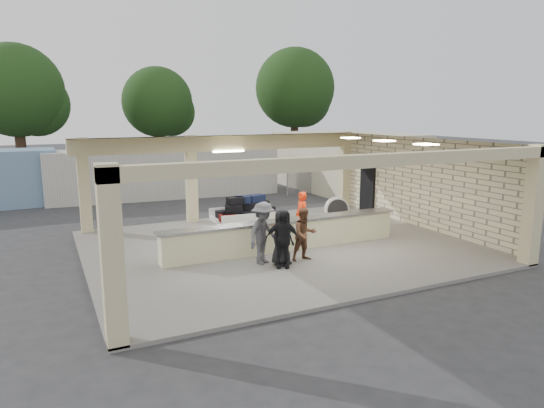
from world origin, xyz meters
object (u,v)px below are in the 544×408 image
drum_fan (337,209)px  passenger_b (282,239)px  passenger_a (305,234)px  container_white (166,173)px  passenger_c (263,233)px  luggage_cart (246,213)px  baggage_counter (285,235)px  car_white_a (327,170)px  baggage_handler (301,216)px  car_white_b (330,166)px  passenger_d (282,237)px  car_dark (268,168)px

drum_fan → passenger_b: (-4.45, -4.05, 0.27)m
passenger_a → container_white: size_ratio=0.14×
drum_fan → passenger_c: (-4.80, -3.49, 0.36)m
luggage_cart → passenger_a: 3.60m
baggage_counter → luggage_cart: bearing=99.2°
passenger_c → car_white_a: (10.65, 13.55, -0.21)m
baggage_handler → container_white: container_white is taller
car_white_a → baggage_handler: bearing=156.5°
baggage_counter → baggage_handler: (1.09, 0.89, 0.35)m
drum_fan → container_white: container_white is taller
drum_fan → passenger_a: 5.17m
passenger_c → car_white_b: 20.19m
baggage_handler → passenger_d: (-1.86, -2.21, -0.01)m
passenger_a → passenger_d: bearing=-175.9°
baggage_handler → car_white_a: bearing=145.0°
baggage_handler → passenger_b: baggage_handler is taller
luggage_cart → passenger_b: bearing=-95.5°
car_white_a → container_white: size_ratio=0.48×
baggage_counter → passenger_c: passenger_c is taller
drum_fan → passenger_c: bearing=-126.1°
baggage_handler → passenger_a: baggage_handler is taller
baggage_handler → passenger_a: (-1.09, -2.15, -0.04)m
baggage_handler → car_dark: size_ratio=0.38×
luggage_cart → car_white_a: (9.80, 10.23, -0.09)m
drum_fan → container_white: size_ratio=0.09×
car_white_b → container_white: 12.43m
passenger_c → passenger_d: 0.56m
container_white → baggage_handler: bearing=-75.8°
passenger_a → car_white_b: bearing=55.1°
luggage_cart → baggage_handler: size_ratio=1.48×
car_white_a → passenger_d: bearing=155.8°
baggage_counter → car_dark: bearing=66.6°
car_white_a → luggage_cart: bearing=148.3°
passenger_c → car_white_a: passenger_c is taller
drum_fan → luggage_cart: bearing=-159.8°
drum_fan → passenger_d: size_ratio=0.63×
passenger_c → passenger_a: bearing=-41.5°
passenger_d → car_dark: passenger_d is taller
luggage_cart → passenger_b: size_ratio=1.50×
passenger_b → passenger_a: bearing=45.2°
passenger_c → luggage_cart: bearing=45.6°
container_white → car_dark: bearing=31.1°
passenger_b → passenger_c: bearing=147.1°
car_white_a → container_white: bearing=105.3°
drum_fan → passenger_b: bearing=-119.9°
luggage_cart → passenger_c: passenger_c is taller
passenger_b → car_white_a: passenger_b is taller
baggage_handler → car_dark: baggage_handler is taller
baggage_counter → passenger_d: passenger_d is taller
car_dark → passenger_d: bearing=-167.9°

